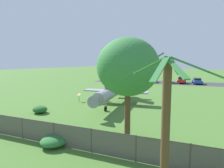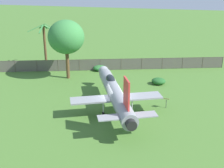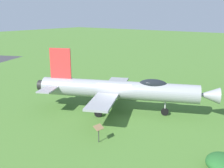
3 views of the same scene
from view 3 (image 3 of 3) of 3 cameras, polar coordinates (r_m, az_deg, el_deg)
name	(u,v)px [view 3 (image 3 of 3)]	position (r m, az deg, el deg)	size (l,w,h in m)	color
ground_plane	(118,112)	(21.58, 1.25, -6.13)	(200.00, 200.00, 0.00)	#47722D
display_jet	(122,90)	(20.89, 2.23, -1.23)	(13.86, 9.01, 5.15)	gray
shrub_near_fence	(222,162)	(15.10, 23.06, -15.67)	(1.60, 1.77, 0.83)	#235B26
info_plaque	(99,130)	(16.42, -2.98, -10.06)	(0.46, 0.64, 1.14)	#333333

